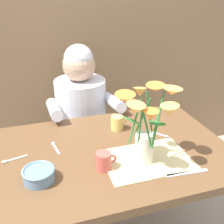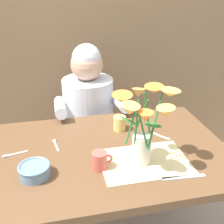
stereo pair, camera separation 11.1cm
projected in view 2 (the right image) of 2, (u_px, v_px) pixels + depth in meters
wood_panel_backdrop at (78, 16)px, 2.09m from camera, size 4.00×0.10×2.50m
dining_table at (106, 167)px, 1.42m from camera, size 1.20×0.80×0.74m
seated_person at (89, 125)px, 1.99m from camera, size 0.45×0.47×1.14m
striped_placemat at (144, 161)px, 1.29m from camera, size 0.40×0.28×0.00m
flower_vase at (144, 121)px, 1.19m from camera, size 0.29×0.24×0.35m
ceramic_bowl at (35, 170)px, 1.18m from camera, size 0.14×0.14×0.06m
dinner_knife at (184, 177)px, 1.18m from camera, size 0.19×0.03×0.00m
coffee_cup at (120, 123)px, 1.55m from camera, size 0.09×0.07×0.08m
ceramic_mug at (100, 160)px, 1.23m from camera, size 0.09×0.07×0.08m
spoon_0 at (11, 155)px, 1.34m from camera, size 0.12×0.04×0.01m
spoon_1 at (55, 143)px, 1.43m from camera, size 0.03×0.12×0.01m
spoon_2 at (164, 137)px, 1.48m from camera, size 0.08×0.11×0.01m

